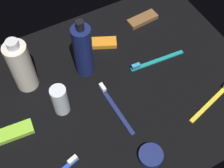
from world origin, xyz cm
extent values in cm
cube|color=black|center=(0.00, 0.00, -0.60)|extent=(84.00, 64.00, 1.20)
cylinder|color=navy|center=(-3.77, 10.23, 8.75)|extent=(5.43, 5.43, 17.50)
cylinder|color=black|center=(-3.77, 10.23, 18.90)|extent=(2.20, 2.20, 2.80)
cylinder|color=silver|center=(-20.80, 13.53, 8.22)|extent=(6.33, 6.33, 16.43)
cylinder|color=silver|center=(-20.80, 13.53, 17.53)|extent=(3.20, 3.20, 2.20)
cylinder|color=silver|center=(-15.23, 0.83, 4.92)|extent=(4.34, 4.34, 9.85)
cube|color=teal|center=(17.33, 2.67, 0.45)|extent=(18.04, 2.56, 0.90)
cube|color=#338CCC|center=(9.85, 3.24, 1.50)|extent=(2.68, 1.29, 1.20)
cube|color=navy|center=(-2.11, -6.32, 0.45)|extent=(2.02, 18.04, 0.90)
cube|color=white|center=(-2.46, 1.17, 1.50)|extent=(1.22, 2.65, 1.20)
cube|color=white|center=(-18.81, -14.43, 1.50)|extent=(2.80, 1.77, 1.20)
cube|color=yellow|center=(22.71, -17.00, 0.45)|extent=(17.67, 5.93, 0.90)
cube|color=brown|center=(22.21, 19.71, 0.75)|extent=(10.66, 4.73, 1.50)
cube|color=orange|center=(4.78, 17.03, 0.75)|extent=(11.12, 7.98, 1.50)
cube|color=#8CD133|center=(-29.52, -0.46, 0.75)|extent=(10.70, 4.87, 1.50)
cylinder|color=navy|center=(-0.94, -22.59, 0.99)|extent=(6.32, 6.32, 1.98)
camera|label=1|loc=(-22.53, -42.35, 75.70)|focal=49.35mm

